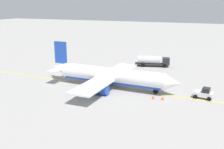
{
  "coord_description": "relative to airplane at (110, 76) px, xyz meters",
  "views": [
    {
      "loc": [
        20.18,
        -51.68,
        18.38
      ],
      "look_at": [
        0.0,
        0.0,
        3.0
      ],
      "focal_mm": 41.91,
      "sensor_mm": 36.0,
      "label": 1
    }
  ],
  "objects": [
    {
      "name": "pushback_tug",
      "position": [
        19.91,
        0.26,
        -1.57
      ],
      "size": [
        3.85,
        2.76,
        2.2
      ],
      "color": "silver",
      "rests_on": "ground"
    },
    {
      "name": "fuel_tanker",
      "position": [
        4.44,
        22.94,
        -0.86
      ],
      "size": [
        10.32,
        4.71,
        3.15
      ],
      "color": "#2D2D33",
      "rests_on": "ground"
    },
    {
      "name": "refueling_worker",
      "position": [
        -2.1,
        17.93,
        -1.76
      ],
      "size": [
        0.42,
        0.56,
        1.71
      ],
      "color": "navy",
      "rests_on": "ground"
    },
    {
      "name": "taxi_line_marking",
      "position": [
        0.51,
        -0.02,
        -2.57
      ],
      "size": [
        74.78,
        3.82,
        0.01
      ],
      "primitive_type": "cube",
      "rotation": [
        0.0,
        0.0,
        -0.05
      ],
      "color": "yellow",
      "rests_on": "ground"
    },
    {
      "name": "safety_cone_nose",
      "position": [
        10.67,
        -3.78,
        -2.24
      ],
      "size": [
        0.61,
        0.61,
        0.67
      ],
      "primitive_type": "cone",
      "color": "#F2590F",
      "rests_on": "ground"
    },
    {
      "name": "airplane",
      "position": [
        0.0,
        0.0,
        0.0
      ],
      "size": [
        31.41,
        26.26,
        9.51
      ],
      "color": "white",
      "rests_on": "ground"
    },
    {
      "name": "ground_plane",
      "position": [
        0.51,
        -0.02,
        -2.58
      ],
      "size": [
        400.0,
        400.0,
        0.0
      ],
      "primitive_type": "plane",
      "color": "#9E9B96"
    },
    {
      "name": "safety_cone_wingtip",
      "position": [
        12.51,
        -3.56,
        -2.22
      ],
      "size": [
        0.65,
        0.65,
        0.73
      ],
      "primitive_type": "cone",
      "color": "#F2590F",
      "rests_on": "ground"
    }
  ]
}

